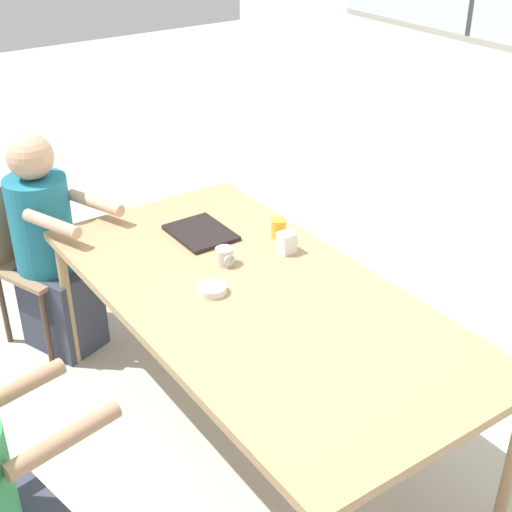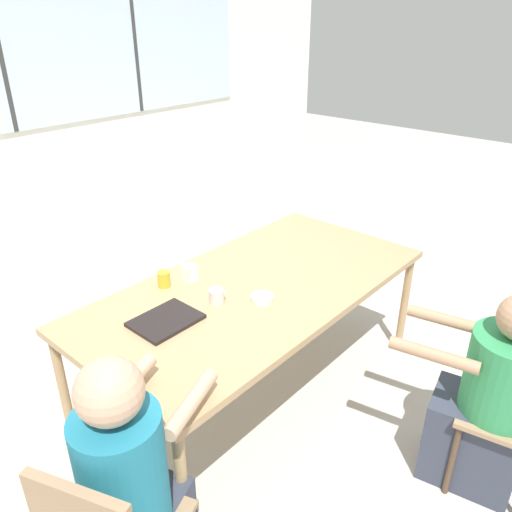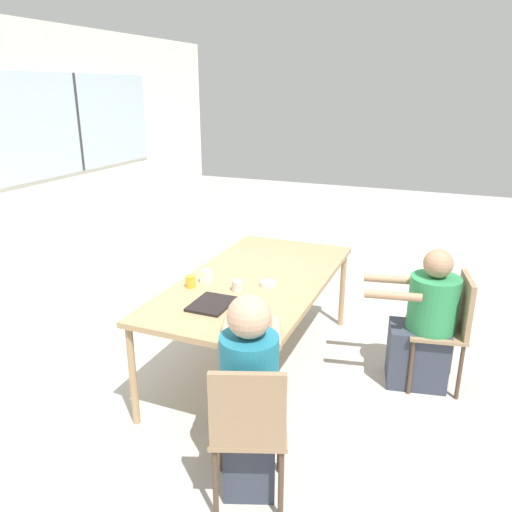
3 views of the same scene
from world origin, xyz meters
TOP-DOWN VIEW (x-y plane):
  - ground_plane at (0.00, 0.00)m, footprint 16.00×16.00m
  - dining_table at (0.00, 0.00)m, footprint 2.08×1.04m
  - chair_for_woman_green_shirt at (-1.36, -0.51)m, footprint 0.52×0.52m
  - person_woman_green_shirt at (-1.20, -0.46)m, footprint 0.63×0.49m
  - food_tray_dark at (-0.58, 0.09)m, footprint 0.32×0.25m
  - coffee_mug at (-0.28, 0.03)m, footprint 0.09×0.08m
  - juice_glass at (-0.35, 0.37)m, footprint 0.07×0.07m
  - milk_carton_small at (-0.21, 0.32)m, footprint 0.07×0.07m
  - bowl_white_shallow at (-0.11, -0.14)m, footprint 0.12×0.12m

SIDE VIEW (x-z plane):
  - ground_plane at x=0.00m, z-range 0.00..0.00m
  - chair_for_woman_green_shirt at x=-1.36m, z-range 0.09..0.98m
  - person_woman_green_shirt at x=-1.20m, z-range -0.05..1.14m
  - dining_table at x=0.00m, z-range 0.33..1.10m
  - food_tray_dark at x=-0.58m, z-range 0.77..0.79m
  - bowl_white_shallow at x=-0.11m, z-range 0.77..0.80m
  - coffee_mug at x=-0.28m, z-range 0.77..0.84m
  - juice_glass at x=-0.35m, z-range 0.77..0.86m
  - milk_carton_small at x=-0.21m, z-range 0.77..0.86m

